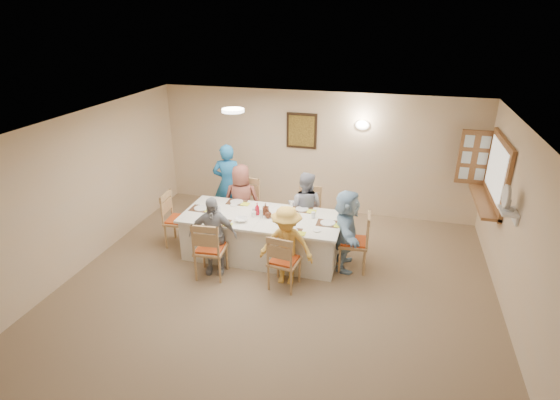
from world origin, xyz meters
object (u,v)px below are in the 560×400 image
(dining_table, at_px, (262,236))
(caregiver, at_px, (228,184))
(chair_right_end, at_px, (353,241))
(condiment_ketchup, at_px, (257,209))
(diner_back_right, at_px, (305,208))
(diner_right_end, at_px, (346,230))
(diner_front_left, at_px, (213,235))
(diner_front_right, at_px, (286,246))
(serving_hatch, at_px, (498,173))
(chair_back_left, at_px, (244,206))
(chair_front_right, at_px, (284,260))
(desk_fan, at_px, (508,201))
(chair_front_left, at_px, (211,248))
(chair_left_end, at_px, (179,219))
(diner_back_left, at_px, (242,200))
(chair_back_right, at_px, (306,214))

(dining_table, bearing_deg, caregiver, 132.40)
(dining_table, xyz_separation_m, chair_right_end, (1.55, 0.00, 0.12))
(caregiver, relative_size, condiment_ketchup, 7.59)
(diner_back_right, xyz_separation_m, diner_right_end, (0.82, -0.68, 0.01))
(diner_front_left, height_order, diner_front_right, diner_front_left)
(serving_hatch, xyz_separation_m, chair_back_left, (-4.31, -0.28, -0.98))
(dining_table, relative_size, chair_front_right, 2.89)
(chair_front_right, bearing_deg, diner_front_right, -82.34)
(desk_fan, relative_size, chair_front_left, 0.30)
(chair_back_left, height_order, chair_left_end, chair_back_left)
(chair_back_left, distance_m, chair_front_left, 1.60)
(serving_hatch, bearing_deg, diner_front_right, -150.48)
(diner_back_left, bearing_deg, condiment_ketchup, 118.09)
(chair_back_left, relative_size, chair_front_right, 1.11)
(chair_right_end, bearing_deg, diner_back_right, -129.21)
(chair_front_left, distance_m, diner_back_left, 1.49)
(dining_table, distance_m, chair_left_end, 1.55)
(dining_table, height_order, chair_left_end, chair_left_end)
(serving_hatch, height_order, diner_back_left, serving_hatch)
(dining_table, bearing_deg, chair_back_right, 53.13)
(chair_back_right, xyz_separation_m, condiment_ketchup, (-0.69, -0.77, 0.37))
(desk_fan, relative_size, dining_table, 0.11)
(chair_front_right, height_order, caregiver, caregiver)
(chair_back_right, bearing_deg, chair_right_end, -32.38)
(chair_front_left, distance_m, condiment_ketchup, 1.04)
(chair_back_left, relative_size, chair_left_end, 1.04)
(caregiver, xyz_separation_m, condiment_ketchup, (0.96, -1.12, 0.06))
(chair_front_left, xyz_separation_m, diner_front_right, (1.20, 0.12, 0.15))
(serving_hatch, xyz_separation_m, chair_right_end, (-2.16, -1.08, -1.00))
(desk_fan, bearing_deg, diner_back_right, 162.40)
(desk_fan, relative_size, chair_back_left, 0.29)
(diner_back_right, relative_size, diner_front_right, 1.05)
(chair_front_right, height_order, condiment_ketchup, condiment_ketchup)
(chair_left_end, distance_m, diner_back_left, 1.18)
(desk_fan, xyz_separation_m, diner_right_end, (-2.18, 0.27, -0.87))
(diner_back_right, bearing_deg, diner_back_left, 5.13)
(condiment_ketchup, bearing_deg, diner_right_end, -1.04)
(dining_table, relative_size, diner_back_right, 1.98)
(chair_front_left, xyz_separation_m, chair_right_end, (2.15, 0.80, 0.00))
(chair_front_right, distance_m, caregiver, 2.58)
(chair_left_end, height_order, diner_back_left, diner_back_left)
(diner_back_right, relative_size, caregiver, 0.84)
(chair_front_right, distance_m, condiment_ketchup, 1.15)
(chair_right_end, bearing_deg, caregiver, -117.48)
(desk_fan, height_order, chair_front_right, desk_fan)
(diner_back_left, bearing_deg, chair_left_end, 25.44)
(serving_hatch, distance_m, caregiver, 4.81)
(diner_back_left, height_order, diner_back_right, diner_back_left)
(chair_front_left, distance_m, diner_back_right, 1.91)
(chair_back_left, xyz_separation_m, diner_front_left, (0.00, -1.48, 0.14))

